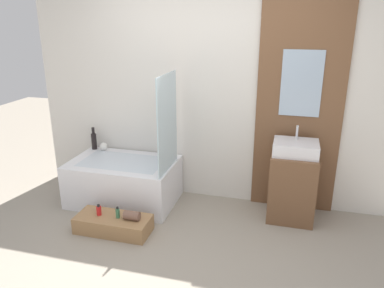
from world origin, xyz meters
The scene contains 13 objects.
ground_plane centered at (0.00, 0.00, 0.00)m, with size 12.00×12.00×0.00m, color gray.
wall_tiled_back centered at (0.00, 1.58, 1.30)m, with size 4.20×0.06×2.60m, color silver.
wall_wood_accent centered at (0.99, 1.53, 1.31)m, with size 0.90×0.04×2.60m.
bathtub centered at (-0.91, 1.15, 0.25)m, with size 1.21×0.77×0.50m.
glass_shower_screen centered at (-0.34, 1.08, 1.02)m, with size 0.01×0.60×1.03m, color silver.
wooden_step_bench centered at (-0.74, 0.50, 0.08)m, with size 0.76×0.33×0.17m, color #997047.
vanity_cabinet centered at (0.99, 1.28, 0.37)m, with size 0.48×0.47×0.73m, color brown.
sink centered at (0.99, 1.28, 0.80)m, with size 0.45×0.36×0.28m.
vase_tall_dark centered at (-1.44, 1.45, 0.62)m, with size 0.06×0.06×0.28m.
vase_round_light centered at (-1.30, 1.43, 0.55)m, with size 0.10×0.10×0.10m, color silver.
bottle_soap_primary centered at (-0.89, 0.50, 0.22)m, with size 0.05×0.05×0.11m.
bottle_soap_secondary centered at (-0.68, 0.50, 0.22)m, with size 0.04×0.04×0.12m.
towel_roll centered at (-0.53, 0.50, 0.21)m, with size 0.09×0.09×0.16m, color brown.
Camera 1 is at (0.90, -2.51, 2.09)m, focal length 35.00 mm.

